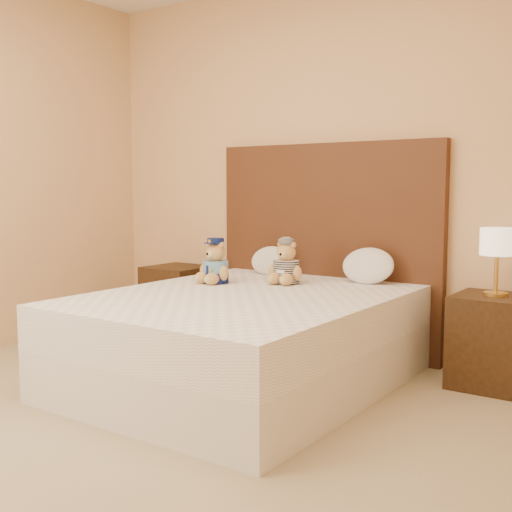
{
  "coord_description": "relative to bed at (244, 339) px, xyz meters",
  "views": [
    {
      "loc": [
        2.22,
        -1.87,
        1.18
      ],
      "look_at": [
        -0.09,
        1.45,
        0.75
      ],
      "focal_mm": 45.0,
      "sensor_mm": 36.0,
      "label": 1
    }
  ],
  "objects": [
    {
      "name": "teddy_prisoner",
      "position": [
        -0.02,
        0.5,
        0.42
      ],
      "size": [
        0.27,
        0.26,
        0.29
      ],
      "primitive_type": null,
      "rotation": [
        0.0,
        0.0,
        0.05
      ],
      "color": "#BB8D48",
      "rests_on": "bed"
    },
    {
      "name": "bed",
      "position": [
        0.0,
        0.0,
        0.0
      ],
      "size": [
        1.6,
        2.0,
        0.55
      ],
      "color": "white",
      "rests_on": "ground"
    },
    {
      "name": "pillow_left",
      "position": [
        -0.37,
        0.83,
        0.39
      ],
      "size": [
        0.32,
        0.21,
        0.22
      ],
      "primitive_type": "ellipsoid",
      "color": "white",
      "rests_on": "bed"
    },
    {
      "name": "ground",
      "position": [
        0.0,
        -1.2,
        -0.28
      ],
      "size": [
        4.0,
        4.5,
        0.0
      ],
      "primitive_type": "cube",
      "color": "tan",
      "rests_on": "ground"
    },
    {
      "name": "room_walls",
      "position": [
        0.0,
        -0.74,
        1.53
      ],
      "size": [
        4.04,
        4.52,
        2.72
      ],
      "color": "tan",
      "rests_on": "ground"
    },
    {
      "name": "nightstand_right",
      "position": [
        1.25,
        0.8,
        -0.0
      ],
      "size": [
        0.45,
        0.45,
        0.55
      ],
      "primitive_type": "cube",
      "color": "#3B2512",
      "rests_on": "ground"
    },
    {
      "name": "nightstand_left",
      "position": [
        -1.25,
        0.8,
        -0.0
      ],
      "size": [
        0.45,
        0.45,
        0.55
      ],
      "primitive_type": "cube",
      "color": "#3B2512",
      "rests_on": "ground"
    },
    {
      "name": "headboard",
      "position": [
        0.0,
        1.01,
        0.47
      ],
      "size": [
        1.75,
        0.08,
        1.5
      ],
      "primitive_type": "cube",
      "color": "#472615",
      "rests_on": "ground"
    },
    {
      "name": "pillow_right",
      "position": [
        0.42,
        0.83,
        0.4
      ],
      "size": [
        0.37,
        0.24,
        0.26
      ],
      "primitive_type": "ellipsoid",
      "color": "white",
      "rests_on": "bed"
    },
    {
      "name": "lamp",
      "position": [
        1.25,
        0.8,
        0.57
      ],
      "size": [
        0.2,
        0.2,
        0.4
      ],
      "color": "gold",
      "rests_on": "nightstand_right"
    },
    {
      "name": "teddy_police",
      "position": [
        -0.42,
        0.26,
        0.42
      ],
      "size": [
        0.28,
        0.27,
        0.3
      ],
      "primitive_type": null,
      "rotation": [
        0.0,
        0.0,
        -0.12
      ],
      "color": "#BB8D48",
      "rests_on": "bed"
    }
  ]
}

